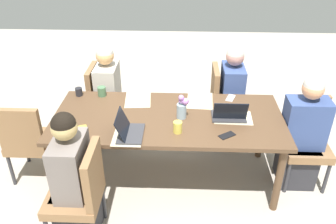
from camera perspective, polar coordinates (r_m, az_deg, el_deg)
name	(u,v)px	position (r m, az deg, el deg)	size (l,w,h in m)	color
ground_plane	(168,177)	(3.83, 0.00, -10.38)	(10.00, 10.00, 0.00)	#B2A899
dining_table	(168,123)	(3.43, 0.00, -1.76)	(2.21, 0.98, 0.75)	brown
chair_far_left_near	(104,99)	(4.30, -10.29, 2.14)	(0.44, 0.44, 0.90)	olive
person_far_left_near	(109,99)	(4.22, -9.50, 2.07)	(0.36, 0.40, 1.19)	#2D2D33
chair_head_right_left_mid	(305,136)	(3.81, 21.25, -3.68)	(0.44, 0.44, 0.90)	olive
person_head_right_left_mid	(302,138)	(3.72, 20.77, -3.97)	(0.40, 0.36, 1.19)	#2D2D33
chair_near_left_far	(81,191)	(3.03, -13.80, -12.22)	(0.44, 0.44, 0.90)	olive
person_near_left_far	(74,183)	(3.07, -14.94, -10.99)	(0.36, 0.40, 1.19)	#2D2D33
chair_far_right_near	(224,100)	(4.26, 8.97, 1.97)	(0.44, 0.44, 0.90)	olive
person_far_right_near	(231,100)	(4.20, 10.09, 1.88)	(0.36, 0.40, 1.19)	#2D2D33
chair_head_left_right_mid	(28,139)	(3.79, -21.67, -4.00)	(0.44, 0.44, 0.90)	olive
flower_vase	(182,108)	(3.32, 2.29, 0.72)	(0.11, 0.09, 0.25)	#8EA8B7
placemat_far_left_near	(138,99)	(3.70, -4.86, 2.07)	(0.36, 0.26, 0.00)	beige
placemat_head_right_left_mid	(233,117)	(3.43, 10.40, -0.85)	(0.36, 0.26, 0.00)	beige
placemat_near_left_far	(128,135)	(3.14, -6.41, -3.69)	(0.36, 0.26, 0.00)	beige
placemat_far_right_near	(200,100)	(3.68, 5.16, 1.87)	(0.36, 0.26, 0.00)	beige
laptop_head_right_left_mid	(229,115)	(3.38, 9.83, -0.46)	(0.32, 0.22, 0.21)	#38383D
laptop_near_left_far	(128,131)	(3.12, -6.43, -3.02)	(0.22, 0.32, 0.20)	#38383D
coffee_mug_near_left	(178,127)	(3.13, 1.57, -2.46)	(0.08, 0.08, 0.11)	#DBC64C
coffee_mug_near_right	(102,91)	(3.80, -10.63, 3.28)	(0.09, 0.09, 0.10)	#47704C
coffee_mug_centre_left	(79,92)	(3.86, -14.19, 3.18)	(0.07, 0.07, 0.09)	#232328
book_red_cover	(76,132)	(3.24, -14.63, -3.14)	(0.20, 0.14, 0.03)	gold
phone_black	(227,135)	(3.15, 9.50, -3.75)	(0.15, 0.07, 0.01)	black
phone_silver	(231,98)	(3.76, 10.06, 2.24)	(0.15, 0.07, 0.01)	silver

